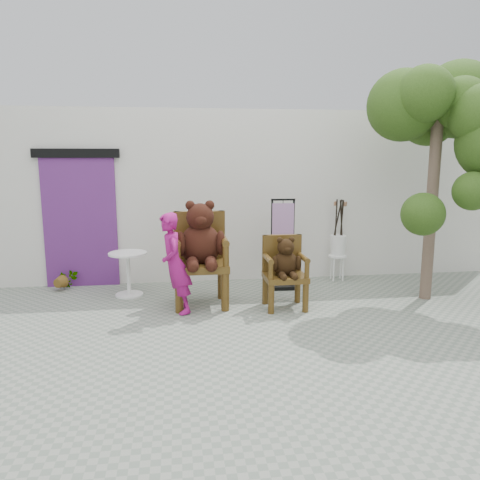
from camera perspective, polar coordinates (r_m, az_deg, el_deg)
The scene contains 11 objects.
ground_plane at distance 6.11m, azimuth 5.92°, elevation -11.01°, with size 60.00×60.00×0.00m, color gray.
back_wall at distance 8.77m, azimuth 1.35°, elevation 5.60°, with size 9.00×1.00×3.00m, color silver.
doorway at distance 8.34m, azimuth -18.90°, elevation 2.49°, with size 1.40×0.11×2.33m.
chair_big at distance 6.91m, azimuth -4.84°, elevation -0.66°, with size 0.79×0.83×1.57m.
chair_small at distance 6.86m, azimuth 5.48°, elevation -3.06°, with size 0.60×0.57×1.06m.
person at distance 6.61m, azimuth -7.90°, elevation -2.90°, with size 0.52×0.34×1.43m, color #9C136B.
cafe_table at distance 7.64m, azimuth -13.46°, elevation -3.44°, with size 0.60×0.60×0.70m.
display_stand at distance 7.85m, azimuth 5.18°, elevation -1.74°, with size 0.47×0.37×1.51m.
stool_bucket at distance 8.52m, azimuth 11.87°, elevation -0.58°, with size 0.32×0.32×1.45m.
tree at distance 7.74m, azimuth 24.22°, elevation 13.41°, with size 2.16×2.03×3.65m.
potted_plant at distance 8.36m, azimuth -20.59°, elevation -4.46°, with size 0.33×0.29×0.37m, color #1B340E.
Camera 1 is at (-1.37, -5.53, 2.21)m, focal length 35.00 mm.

